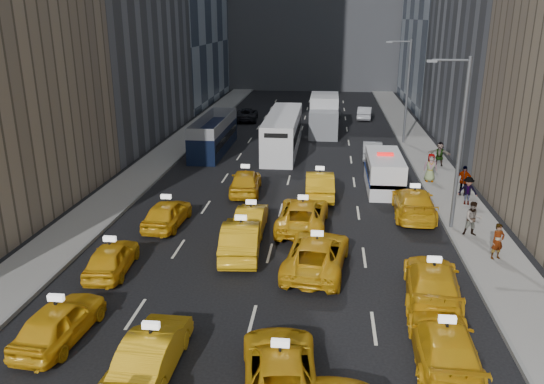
{
  "coord_description": "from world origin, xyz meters",
  "views": [
    {
      "loc": [
        2.58,
        -15.1,
        10.83
      ],
      "look_at": [
        -0.24,
        11.29,
        2.0
      ],
      "focal_mm": 35.0,
      "sensor_mm": 36.0,
      "label": 1
    }
  ],
  "objects_px": {
    "city_bus": "(283,132)",
    "box_truck": "(324,115)",
    "double_decker": "(214,135)",
    "pedestrian_0": "(498,241)",
    "nypd_van": "(384,173)"
  },
  "relations": [
    {
      "from": "city_bus",
      "to": "box_truck",
      "type": "height_order",
      "value": "box_truck"
    },
    {
      "from": "double_decker",
      "to": "pedestrian_0",
      "type": "height_order",
      "value": "double_decker"
    },
    {
      "from": "box_truck",
      "to": "pedestrian_0",
      "type": "relative_size",
      "value": 4.61
    },
    {
      "from": "nypd_van",
      "to": "double_decker",
      "type": "xyz_separation_m",
      "value": [
        -13.24,
        8.95,
        0.3
      ]
    },
    {
      "from": "nypd_van",
      "to": "box_truck",
      "type": "height_order",
      "value": "box_truck"
    },
    {
      "from": "double_decker",
      "to": "city_bus",
      "type": "height_order",
      "value": "city_bus"
    },
    {
      "from": "city_bus",
      "to": "box_truck",
      "type": "xyz_separation_m",
      "value": [
        3.33,
        7.5,
        0.21
      ]
    },
    {
      "from": "city_bus",
      "to": "pedestrian_0",
      "type": "relative_size",
      "value": 7.13
    },
    {
      "from": "pedestrian_0",
      "to": "double_decker",
      "type": "bearing_deg",
      "value": 110.51
    },
    {
      "from": "nypd_van",
      "to": "city_bus",
      "type": "xyz_separation_m",
      "value": [
        -7.5,
        9.86,
        0.44
      ]
    },
    {
      "from": "box_truck",
      "to": "pedestrian_0",
      "type": "xyz_separation_m",
      "value": [
        8.35,
        -27.87,
        -0.74
      ]
    },
    {
      "from": "nypd_van",
      "to": "box_truck",
      "type": "xyz_separation_m",
      "value": [
        -4.16,
        17.36,
        0.65
      ]
    },
    {
      "from": "double_decker",
      "to": "box_truck",
      "type": "xyz_separation_m",
      "value": [
        9.07,
        8.41,
        0.35
      ]
    },
    {
      "from": "double_decker",
      "to": "pedestrian_0",
      "type": "xyz_separation_m",
      "value": [
        17.42,
        -19.46,
        -0.4
      ]
    },
    {
      "from": "pedestrian_0",
      "to": "city_bus",
      "type": "bearing_deg",
      "value": 98.51
    }
  ]
}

